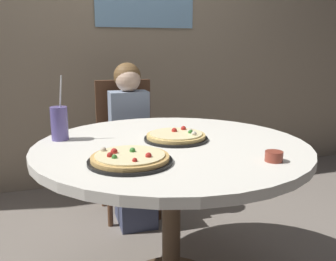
% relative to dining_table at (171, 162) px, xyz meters
% --- Properties ---
extents(wall_with_window, '(5.20, 0.14, 2.90)m').
position_rel_dining_table_xyz_m(wall_with_window, '(0.00, 1.66, 0.79)').
color(wall_with_window, gray).
rests_on(wall_with_window, ground_plane).
extents(dining_table, '(1.26, 1.26, 0.75)m').
position_rel_dining_table_xyz_m(dining_table, '(0.00, 0.00, 0.00)').
color(dining_table, silver).
rests_on(dining_table, ground_plane).
extents(chair_wooden, '(0.41, 0.41, 0.95)m').
position_rel_dining_table_xyz_m(chair_wooden, '(0.00, 1.00, -0.13)').
color(chair_wooden, brown).
rests_on(chair_wooden, ground_plane).
extents(diner_child, '(0.26, 0.42, 1.08)m').
position_rel_dining_table_xyz_m(diner_child, '(-0.00, 0.82, -0.17)').
color(diner_child, '#3F4766').
rests_on(diner_child, ground_plane).
extents(pizza_veggie, '(0.31, 0.31, 0.05)m').
position_rel_dining_table_xyz_m(pizza_veggie, '(0.04, 0.05, 0.11)').
color(pizza_veggie, black).
rests_on(pizza_veggie, dining_table).
extents(pizza_cheese, '(0.33, 0.33, 0.05)m').
position_rel_dining_table_xyz_m(pizza_cheese, '(-0.25, -0.22, 0.11)').
color(pizza_cheese, black).
rests_on(pizza_cheese, dining_table).
extents(soda_cup, '(0.08, 0.08, 0.31)m').
position_rel_dining_table_xyz_m(soda_cup, '(-0.48, 0.23, 0.17)').
color(soda_cup, '#6659A5').
rests_on(soda_cup, dining_table).
extents(sauce_bowl, '(0.07, 0.07, 0.04)m').
position_rel_dining_table_xyz_m(sauce_bowl, '(0.29, -0.39, 0.11)').
color(sauce_bowl, brown).
rests_on(sauce_bowl, dining_table).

